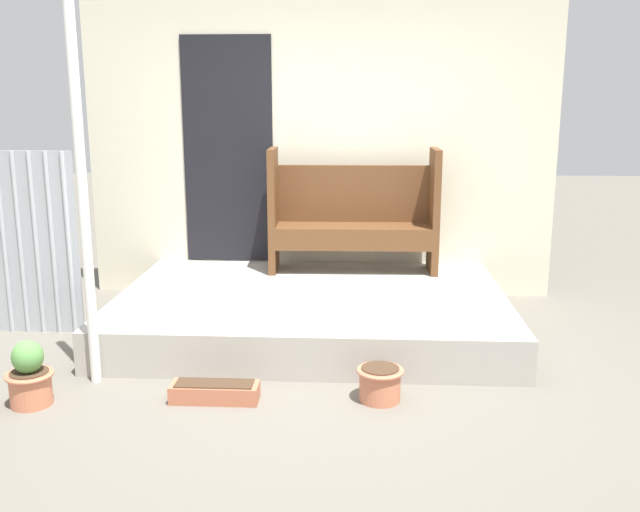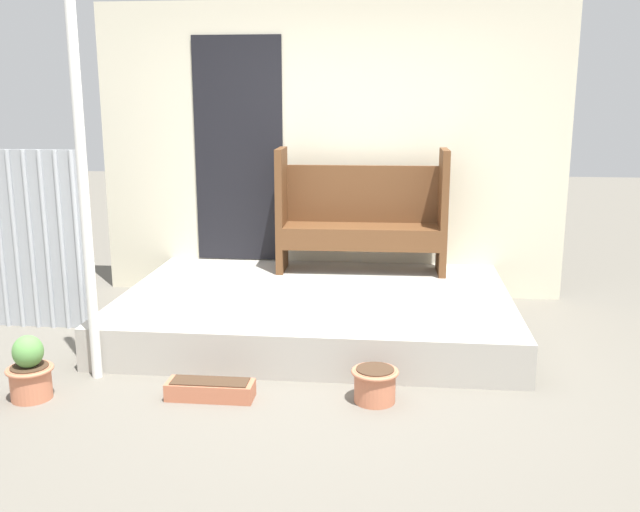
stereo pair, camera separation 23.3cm
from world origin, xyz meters
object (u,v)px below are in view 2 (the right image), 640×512
object	(u,v)px
bench	(361,212)
flower_pot_middle	(375,383)
flower_pot_left	(30,371)
support_post	(84,196)
planter_box_rect	(210,390)

from	to	relation	value
bench	flower_pot_middle	distance (m)	2.17
flower_pot_left	flower_pot_middle	world-z (taller)	flower_pot_left
flower_pot_middle	support_post	bearing A→B (deg)	174.01
flower_pot_middle	planter_box_rect	bearing A→B (deg)	-176.41
support_post	flower_pot_middle	bearing A→B (deg)	-5.99
flower_pot_middle	planter_box_rect	size ratio (longest dim) A/B	0.54
support_post	flower_pot_middle	world-z (taller)	support_post
bench	flower_pot_left	world-z (taller)	bench
flower_pot_left	planter_box_rect	world-z (taller)	flower_pot_left
flower_pot_left	planter_box_rect	size ratio (longest dim) A/B	0.76
bench	flower_pot_middle	bearing A→B (deg)	-86.10
bench	flower_pot_left	distance (m)	2.99
flower_pot_middle	planter_box_rect	world-z (taller)	flower_pot_middle
flower_pot_left	planter_box_rect	distance (m)	1.10
support_post	flower_pot_left	bearing A→B (deg)	-124.90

